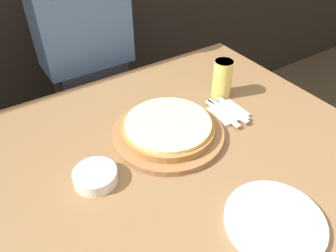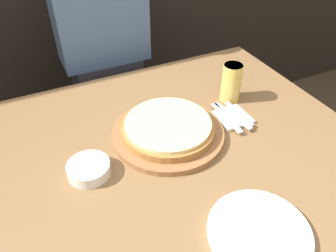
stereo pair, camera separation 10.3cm
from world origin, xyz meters
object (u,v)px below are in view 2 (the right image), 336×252
(side_bowl, at_px, (89,169))
(fork, at_px, (226,117))
(dinner_knife, at_px, (233,116))
(diner_person, at_px, (107,75))
(pizza_on_board, at_px, (168,130))
(dinner_plate, at_px, (259,232))
(spoon, at_px, (239,114))
(beer_glass, at_px, (232,81))

(side_bowl, distance_m, fork, 0.48)
(dinner_knife, xyz_separation_m, diner_person, (-0.25, 0.66, -0.13))
(pizza_on_board, height_order, side_bowl, pizza_on_board)
(side_bowl, xyz_separation_m, dinner_knife, (0.51, 0.04, -0.00))
(dinner_plate, relative_size, fork, 1.39)
(spoon, height_order, diner_person, diner_person)
(fork, relative_size, spoon, 1.18)
(dinner_plate, relative_size, side_bowl, 2.02)
(dinner_plate, distance_m, dinner_knife, 0.45)
(dinner_knife, relative_size, diner_person, 0.13)
(pizza_on_board, xyz_separation_m, side_bowl, (-0.27, -0.05, -0.01))
(dinner_knife, bearing_deg, diner_person, 110.94)
(diner_person, bearing_deg, fork, -70.98)
(dinner_plate, height_order, side_bowl, side_bowl)
(beer_glass, xyz_separation_m, spoon, (-0.03, -0.11, -0.06))
(side_bowl, relative_size, spoon, 0.81)
(beer_glass, bearing_deg, dinner_knife, -118.68)
(dinner_plate, height_order, fork, dinner_plate)
(pizza_on_board, relative_size, beer_glass, 2.52)
(pizza_on_board, distance_m, dinner_knife, 0.24)
(pizza_on_board, height_order, dinner_knife, pizza_on_board)
(dinner_plate, height_order, diner_person, diner_person)
(spoon, bearing_deg, diner_person, 112.81)
(fork, bearing_deg, dinner_knife, 0.00)
(spoon, bearing_deg, dinner_knife, 180.00)
(pizza_on_board, bearing_deg, fork, -4.21)
(dinner_plate, distance_m, spoon, 0.46)
(pizza_on_board, height_order, spoon, pizza_on_board)
(beer_glass, xyz_separation_m, dinner_knife, (-0.06, -0.11, -0.06))
(fork, xyz_separation_m, diner_person, (-0.23, 0.66, -0.13))
(dinner_knife, bearing_deg, dinner_plate, -116.37)
(beer_glass, relative_size, dinner_plate, 0.58)
(side_bowl, relative_size, fork, 0.69)
(spoon, bearing_deg, dinner_plate, -119.17)
(fork, distance_m, diner_person, 0.71)
(beer_glass, bearing_deg, side_bowl, -165.87)
(pizza_on_board, bearing_deg, spoon, -3.41)
(pizza_on_board, distance_m, diner_person, 0.66)
(pizza_on_board, bearing_deg, diner_person, 91.39)
(beer_glass, relative_size, side_bowl, 1.17)
(fork, bearing_deg, spoon, 0.00)
(beer_glass, xyz_separation_m, fork, (-0.08, -0.11, -0.06))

